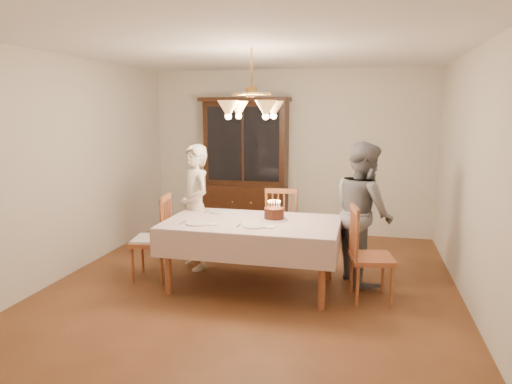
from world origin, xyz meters
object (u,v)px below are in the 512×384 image
(china_hutch, at_px, (246,169))
(chair_far_side, at_px, (282,228))
(dining_table, at_px, (252,228))
(elderly_woman, at_px, (195,207))
(birthday_cake, at_px, (274,214))

(china_hutch, xyz_separation_m, chair_far_side, (0.83, -1.30, -0.60))
(dining_table, relative_size, elderly_woman, 1.22)
(china_hutch, height_order, chair_far_side, china_hutch)
(china_hutch, height_order, birthday_cake, china_hutch)
(elderly_woman, bearing_deg, chair_far_side, 72.11)
(dining_table, xyz_separation_m, elderly_woman, (-0.84, 0.47, 0.10))
(dining_table, bearing_deg, elderly_woman, 150.98)
(dining_table, bearing_deg, china_hutch, 106.32)
(china_hutch, xyz_separation_m, elderly_woman, (-0.18, -1.79, -0.26))
(chair_far_side, relative_size, elderly_woman, 0.64)
(elderly_woman, distance_m, birthday_cake, 1.12)
(elderly_woman, bearing_deg, china_hutch, 130.43)
(chair_far_side, xyz_separation_m, birthday_cake, (0.05, -0.83, 0.38))
(dining_table, height_order, china_hutch, china_hutch)
(dining_table, height_order, birthday_cake, birthday_cake)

